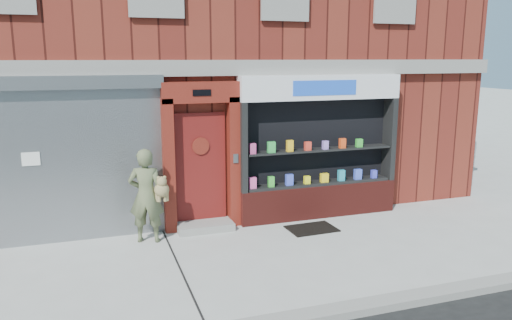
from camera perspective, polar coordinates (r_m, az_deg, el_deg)
name	(u,v)px	position (r m, az deg, el deg)	size (l,w,h in m)	color
ground	(270,257)	(8.69, 1.64, -11.03)	(80.00, 80.00, 0.00)	#9E9E99
curb	(327,314)	(6.88, 8.16, -17.01)	(60.00, 0.30, 0.12)	gray
building	(193,32)	(13.81, -7.21, 14.26)	(12.00, 8.16, 8.00)	#5E1C15
shutter_bay	(79,149)	(9.58, -19.62, 1.17)	(3.10, 0.30, 3.04)	gray
red_door_bay	(202,156)	(9.78, -6.24, 0.43)	(1.52, 0.58, 2.90)	#5C170F
pharmacy_bay	(319,153)	(10.56, 7.16, 0.77)	(3.50, 0.41, 3.00)	#5A1A15
woman	(147,195)	(9.33, -12.35, -3.95)	(0.78, 0.59, 1.75)	#596140
doormat	(312,229)	(10.06, 6.39, -7.80)	(0.95, 0.66, 0.02)	black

